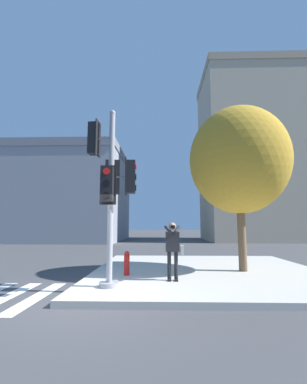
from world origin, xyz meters
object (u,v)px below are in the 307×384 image
object	(u,v)px
street_tree	(239,160)
fire_hydrant	(127,263)
traffic_signal_pole	(111,182)
person_photographer	(173,245)

from	to	relation	value
street_tree	fire_hydrant	xyz separation A→B (m)	(-3.96, -0.85, -3.57)
traffic_signal_pole	person_photographer	size ratio (longest dim) A/B	2.89
person_photographer	street_tree	size ratio (longest dim) A/B	0.28
person_photographer	street_tree	world-z (taller)	street_tree
street_tree	fire_hydrant	distance (m)	5.40
traffic_signal_pole	fire_hydrant	xyz separation A→B (m)	(0.26, 1.54, -2.38)
person_photographer	fire_hydrant	xyz separation A→B (m)	(-1.45, 0.74, -0.62)
street_tree	fire_hydrant	bearing A→B (deg)	-167.89
person_photographer	traffic_signal_pole	bearing A→B (deg)	-155.05
traffic_signal_pole	person_photographer	xyz separation A→B (m)	(1.72, 0.80, -1.76)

